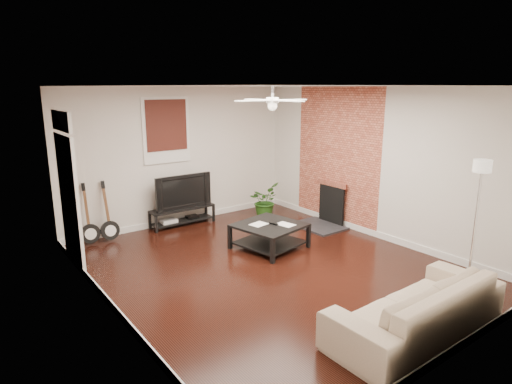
# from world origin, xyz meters

# --- Properties ---
(room) EXTENTS (5.01, 6.01, 2.81)m
(room) POSITION_xyz_m (0.00, 0.00, 1.40)
(room) COLOR black
(room) RESTS_ON ground
(brick_accent) EXTENTS (0.02, 2.20, 2.80)m
(brick_accent) POSITION_xyz_m (2.49, 1.00, 1.40)
(brick_accent) COLOR #AA4B36
(brick_accent) RESTS_ON floor
(fireplace) EXTENTS (0.80, 1.10, 0.92)m
(fireplace) POSITION_xyz_m (2.20, 1.00, 0.46)
(fireplace) COLOR black
(fireplace) RESTS_ON floor
(window_back) EXTENTS (1.00, 0.06, 1.30)m
(window_back) POSITION_xyz_m (-0.30, 2.97, 1.95)
(window_back) COLOR #36130E
(window_back) RESTS_ON wall_back
(door_left) EXTENTS (0.08, 1.00, 2.50)m
(door_left) POSITION_xyz_m (-2.46, 1.90, 1.25)
(door_left) COLOR white
(door_left) RESTS_ON wall_left
(tv_stand) EXTENTS (1.35, 0.36, 0.38)m
(tv_stand) POSITION_xyz_m (-0.12, 2.78, 0.19)
(tv_stand) COLOR black
(tv_stand) RESTS_ON floor
(tv) EXTENTS (1.21, 0.16, 0.70)m
(tv) POSITION_xyz_m (-0.12, 2.80, 0.73)
(tv) COLOR black
(tv) RESTS_ON tv_stand
(coffee_table) EXTENTS (1.23, 1.23, 0.44)m
(coffee_table) POSITION_xyz_m (0.50, 0.68, 0.22)
(coffee_table) COLOR black
(coffee_table) RESTS_ON floor
(sofa) EXTENTS (2.33, 0.92, 0.68)m
(sofa) POSITION_xyz_m (0.16, -2.48, 0.34)
(sofa) COLOR tan
(sofa) RESTS_ON floor
(floor_lamp) EXTENTS (0.31, 0.31, 1.90)m
(floor_lamp) POSITION_xyz_m (1.51, -2.38, 0.95)
(floor_lamp) COLOR silver
(floor_lamp) RESTS_ON floor
(potted_plant) EXTENTS (0.88, 0.87, 0.74)m
(potted_plant) POSITION_xyz_m (1.58, 2.24, 0.37)
(potted_plant) COLOR #235317
(potted_plant) RESTS_ON floor
(guitar_left) EXTENTS (0.37, 0.27, 1.13)m
(guitar_left) POSITION_xyz_m (-1.99, 2.75, 0.57)
(guitar_left) COLOR black
(guitar_left) RESTS_ON floor
(guitar_right) EXTENTS (0.36, 0.26, 1.13)m
(guitar_right) POSITION_xyz_m (-1.64, 2.72, 0.57)
(guitar_right) COLOR black
(guitar_right) RESTS_ON floor
(ceiling_fan) EXTENTS (1.24, 1.24, 0.32)m
(ceiling_fan) POSITION_xyz_m (0.00, 0.00, 2.60)
(ceiling_fan) COLOR white
(ceiling_fan) RESTS_ON ceiling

